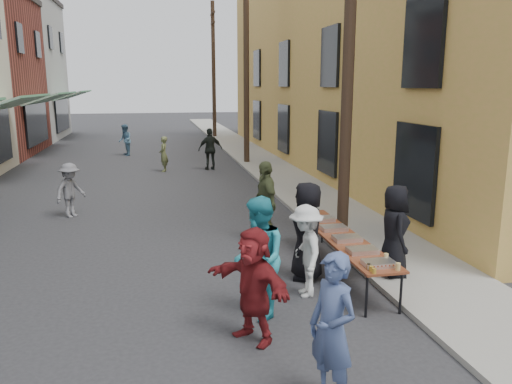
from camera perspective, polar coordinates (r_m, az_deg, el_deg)
name	(u,v)px	position (r m, az deg, el deg)	size (l,w,h in m)	color
ground	(156,314)	(8.31, -11.41, -13.56)	(120.00, 120.00, 0.00)	#28282B
sidewalk	(261,162)	(23.31, 0.63, 3.44)	(2.20, 60.00, 0.10)	gray
building_ochre	(398,53)	(24.21, 15.97, 15.06)	(10.00, 28.00, 10.00)	gold
utility_pole_near	(349,41)	(11.36, 10.60, 16.63)	(0.26, 0.26, 9.00)	#2D2116
utility_pole_mid	(246,64)	(22.92, -1.11, 14.45)	(0.26, 0.26, 9.00)	#2D2116
utility_pole_far	(214,71)	(34.78, -4.86, 13.62)	(0.26, 0.26, 9.00)	#2D2116
serving_table	(341,238)	(9.71, 9.67, -5.16)	(0.70, 4.00, 0.75)	brown
catering_tray_sausage	(379,263)	(8.26, 13.87, -7.91)	(0.50, 0.33, 0.08)	maroon
catering_tray_foil_b	(362,250)	(8.81, 12.05, -6.53)	(0.50, 0.33, 0.08)	#B2B2B7
catering_tray_buns	(347,238)	(9.43, 10.35, -5.23)	(0.50, 0.33, 0.08)	tan
catering_tray_foil_d	(334,228)	(10.05, 8.86, -4.08)	(0.50, 0.33, 0.08)	#B2B2B7
catering_tray_buns_end	(322,219)	(10.68, 7.55, -3.06)	(0.50, 0.33, 0.08)	tan
condiment_jar_a	(374,271)	(7.91, 13.35, -8.78)	(0.07, 0.07, 0.08)	#A57F26
condiment_jar_b	(371,269)	(8.00, 13.04, -8.53)	(0.07, 0.07, 0.08)	#A57F26
condiment_jar_c	(369,266)	(8.08, 12.75, -8.30)	(0.07, 0.07, 0.08)	#A57F26
cup_stack	(398,267)	(8.13, 15.92, -8.20)	(0.08, 0.08, 0.12)	tan
guest_front_a	(307,231)	(9.31, 5.89, -4.47)	(0.90, 0.59, 1.84)	black
guest_front_b	(332,330)	(5.84, 8.71, -15.28)	(0.65, 0.43, 1.79)	#435482
guest_front_c	(259,258)	(7.75, 0.32, -7.56)	(0.93, 0.73, 1.92)	teal
guest_front_d	(306,251)	(8.60, 5.70, -6.72)	(1.04, 0.60, 1.60)	silver
guest_front_e	(265,202)	(11.41, 1.08, -1.15)	(1.11, 0.46, 1.90)	#4C5732
guest_queue_back	(253,285)	(7.10, -0.30, -10.55)	(1.54, 0.49, 1.66)	maroon
server	(394,231)	(9.52, 15.53, -4.28)	(0.83, 0.54, 1.71)	black
passerby_left	(70,190)	(14.55, -20.46, 0.18)	(0.97, 0.56, 1.50)	slate
passerby_mid	(210,149)	(21.44, -5.23, 4.90)	(1.04, 0.43, 1.78)	black
passerby_right	(164,154)	(21.29, -10.51, 4.28)	(0.54, 0.35, 1.47)	#5D653A
passerby_far	(125,140)	(26.59, -14.74, 5.77)	(0.79, 0.61, 1.62)	teal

